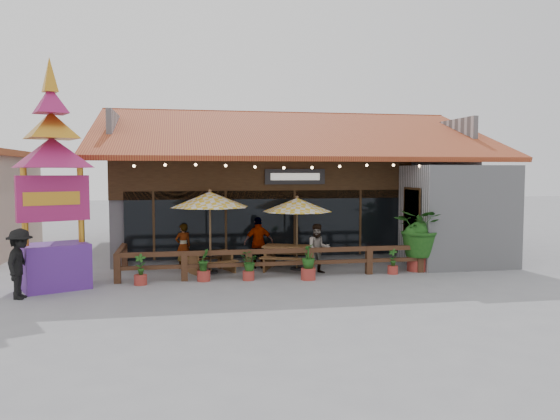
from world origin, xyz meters
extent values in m
plane|color=gray|center=(0.00, 0.00, 0.00)|extent=(100.00, 100.00, 0.00)
cube|color=#ACACB1|center=(0.00, 7.00, 2.00)|extent=(14.00, 10.00, 4.00)
cube|color=#392512|center=(-1.50, 1.92, 3.20)|extent=(11.00, 0.16, 1.60)
cube|color=black|center=(-1.50, 1.90, 1.50)|extent=(10.00, 0.12, 2.40)
cube|color=#F9A670|center=(-1.50, 2.10, 1.50)|extent=(9.80, 0.05, 2.20)
cube|color=#ACACB1|center=(5.25, 0.65, 1.80)|extent=(3.50, 2.70, 3.60)
cube|color=#AE241B|center=(3.44, 0.50, 2.00)|extent=(0.06, 1.20, 1.50)
cube|color=#392512|center=(3.43, 0.50, 2.00)|extent=(0.04, 1.34, 1.64)
cube|color=#A64F25|center=(0.00, 3.50, 4.90)|extent=(15.50, 7.05, 2.37)
cube|color=#A64F25|center=(0.00, 10.50, 4.90)|extent=(15.50, 7.05, 2.37)
cube|color=#A64F25|center=(0.00, 7.00, 6.02)|extent=(15.50, 0.30, 0.12)
cube|color=#ACACB1|center=(-7.00, 7.00, 4.70)|extent=(0.20, 9.00, 1.80)
cube|color=#ACACB1|center=(7.00, 7.00, 4.70)|extent=(0.20, 9.00, 1.80)
cube|color=black|center=(-0.50, 1.80, 3.20)|extent=(2.20, 0.10, 0.55)
cube|color=silver|center=(-0.50, 1.74, 3.20)|extent=(1.80, 0.02, 0.25)
cube|color=#392512|center=(-5.50, 1.86, 1.50)|extent=(0.08, 0.08, 2.40)
cube|color=#392512|center=(-3.00, 1.86, 1.50)|extent=(0.08, 0.08, 2.40)
cube|color=#392512|center=(-0.50, 1.86, 1.50)|extent=(0.08, 0.08, 2.40)
cube|color=#392512|center=(2.00, 1.86, 1.50)|extent=(0.08, 0.08, 2.40)
sphere|color=#FFC98C|center=(-6.00, 0.08, 3.55)|extent=(0.09, 0.09, 0.09)
sphere|color=#FFC98C|center=(-5.05, 0.08, 3.59)|extent=(0.09, 0.09, 0.09)
sphere|color=#FFC98C|center=(-4.10, 0.08, 3.60)|extent=(0.09, 0.09, 0.09)
sphere|color=#FFC98C|center=(-3.15, 0.08, 3.57)|extent=(0.09, 0.09, 0.09)
sphere|color=#FFC98C|center=(-2.20, 0.08, 3.53)|extent=(0.09, 0.09, 0.09)
sphere|color=#FFC98C|center=(-1.25, 0.08, 3.50)|extent=(0.09, 0.09, 0.09)
sphere|color=#FFC98C|center=(-0.30, 0.08, 3.51)|extent=(0.09, 0.09, 0.09)
sphere|color=#FFC98C|center=(0.65, 0.08, 3.55)|extent=(0.09, 0.09, 0.09)
sphere|color=#FFC98C|center=(1.60, 0.08, 3.59)|extent=(0.09, 0.09, 0.09)
sphere|color=#FFC98C|center=(2.55, 0.08, 3.60)|extent=(0.09, 0.09, 0.09)
sphere|color=#FFC98C|center=(3.50, 0.08, 3.57)|extent=(0.09, 0.09, 0.09)
cube|color=#492E1A|center=(-6.50, -0.50, 0.45)|extent=(0.20, 0.20, 0.90)
cube|color=#492E1A|center=(-4.50, -0.50, 0.45)|extent=(0.20, 0.20, 0.90)
cube|color=#492E1A|center=(-2.50, -0.50, 0.45)|extent=(0.20, 0.20, 0.90)
cube|color=#492E1A|center=(-0.50, -0.50, 0.45)|extent=(0.20, 0.20, 0.90)
cube|color=#492E1A|center=(1.50, -0.50, 0.45)|extent=(0.20, 0.20, 0.90)
cube|color=#492E1A|center=(3.30, -0.50, 0.45)|extent=(0.20, 0.20, 0.90)
cube|color=#492E1A|center=(-1.60, -0.50, 0.85)|extent=(9.80, 0.16, 0.14)
cube|color=#492E1A|center=(-1.60, -0.50, 0.45)|extent=(9.80, 0.12, 0.12)
cube|color=#492E1A|center=(-6.50, 0.75, 0.85)|extent=(0.16, 2.50, 0.14)
cube|color=#492E1A|center=(-6.50, 1.90, 0.45)|extent=(0.20, 0.20, 0.90)
cylinder|color=brown|center=(-3.62, 0.71, 1.32)|extent=(0.07, 0.07, 2.63)
cone|color=gold|center=(-3.62, 0.71, 2.46)|extent=(3.04, 3.04, 0.52)
sphere|color=brown|center=(-3.62, 0.71, 2.75)|extent=(0.11, 0.11, 0.11)
cylinder|color=black|center=(-3.62, 0.71, 0.03)|extent=(0.50, 0.50, 0.07)
cylinder|color=brown|center=(-0.65, 0.75, 1.20)|extent=(0.06, 0.06, 2.40)
cone|color=gold|center=(-0.65, 0.75, 2.24)|extent=(2.99, 2.99, 0.47)
sphere|color=brown|center=(-0.65, 0.75, 2.51)|extent=(0.10, 0.10, 0.10)
cylinder|color=black|center=(-0.65, 0.75, 0.03)|extent=(0.46, 0.46, 0.06)
cube|color=brown|center=(-3.60, 0.76, 0.67)|extent=(1.60, 1.21, 0.05)
cube|color=brown|center=(-4.18, 0.50, 0.34)|extent=(0.33, 0.61, 0.67)
cube|color=brown|center=(-3.02, 1.02, 0.34)|extent=(0.33, 0.61, 0.67)
cube|color=brown|center=(-3.40, 0.31, 0.40)|extent=(1.43, 0.82, 0.05)
cube|color=brown|center=(-3.80, 1.22, 0.40)|extent=(1.43, 0.82, 0.05)
cube|color=brown|center=(-0.92, 0.74, 0.81)|extent=(1.94, 1.48, 0.07)
cube|color=brown|center=(-1.62, 1.06, 0.41)|extent=(0.40, 0.74, 0.81)
cube|color=brown|center=(-0.22, 0.42, 0.41)|extent=(0.40, 0.74, 0.81)
cube|color=brown|center=(-1.17, 0.19, 0.48)|extent=(1.73, 1.01, 0.05)
cube|color=brown|center=(-0.67, 1.29, 0.48)|extent=(1.73, 1.01, 0.05)
cube|color=#552589|center=(-8.17, -0.96, 0.65)|extent=(2.13, 1.91, 1.31)
cube|color=#A21D5C|center=(-8.17, -0.96, 2.62)|extent=(1.90, 1.06, 1.31)
cube|color=#C28322|center=(-8.17, -1.11, 2.62)|extent=(1.40, 0.66, 0.38)
cylinder|color=#C28322|center=(-8.94, -0.96, 2.40)|extent=(0.17, 0.17, 2.18)
cylinder|color=#C28322|center=(-7.41, -0.96, 2.40)|extent=(0.17, 0.17, 2.18)
pyramid|color=#A21D5C|center=(-8.17, -0.96, 4.36)|extent=(3.46, 3.46, 0.87)
pyramid|color=#C28322|center=(-8.17, -0.96, 5.07)|extent=(2.45, 2.45, 0.76)
pyramid|color=#A21D5C|center=(-8.17, -0.96, 5.78)|extent=(1.59, 1.59, 0.76)
pyramid|color=#C28322|center=(-8.17, -0.96, 6.60)|extent=(0.72, 0.72, 0.98)
cylinder|color=#9C322A|center=(3.33, -0.23, 0.25)|extent=(0.68, 0.68, 0.50)
imported|color=#215317|center=(3.33, -0.23, 1.51)|extent=(2.22, 2.33, 2.03)
sphere|color=#215317|center=(3.50, -0.34, 1.13)|extent=(0.68, 0.68, 0.68)
sphere|color=#215317|center=(3.19, -0.07, 1.36)|extent=(0.59, 0.59, 0.59)
imported|color=#392512|center=(-4.51, 1.70, 0.79)|extent=(0.67, 0.56, 1.58)
imported|color=#392512|center=(-0.11, -0.04, 0.82)|extent=(0.82, 0.65, 1.65)
imported|color=#392512|center=(-1.90, 1.32, 0.90)|extent=(1.08, 0.51, 1.80)
imported|color=black|center=(-8.81, -2.10, 0.94)|extent=(0.83, 1.28, 1.87)
cylinder|color=#9C322A|center=(-5.80, -0.87, 0.15)|extent=(0.38, 0.38, 0.30)
imported|color=#215317|center=(-5.80, -0.87, 0.62)|extent=(0.35, 0.25, 0.63)
cylinder|color=#9C322A|center=(-3.92, -0.65, 0.16)|extent=(0.41, 0.41, 0.33)
imported|color=#215317|center=(-3.92, -0.65, 0.66)|extent=(0.41, 0.45, 0.67)
cylinder|color=#9C322A|center=(-2.54, -0.77, 0.15)|extent=(0.37, 0.37, 0.29)
imported|color=#215317|center=(-2.54, -0.77, 0.59)|extent=(0.66, 0.62, 0.60)
cylinder|color=#9C322A|center=(-0.69, -1.05, 0.18)|extent=(0.46, 0.46, 0.37)
imported|color=#215317|center=(-0.69, -1.05, 0.74)|extent=(0.57, 0.57, 0.75)
cylinder|color=#9C322A|center=(2.28, -0.63, 0.14)|extent=(0.34, 0.34, 0.28)
imported|color=#215317|center=(2.28, -0.63, 0.56)|extent=(0.35, 0.36, 0.57)
camera|label=1|loc=(-4.71, -17.45, 3.37)|focal=35.00mm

